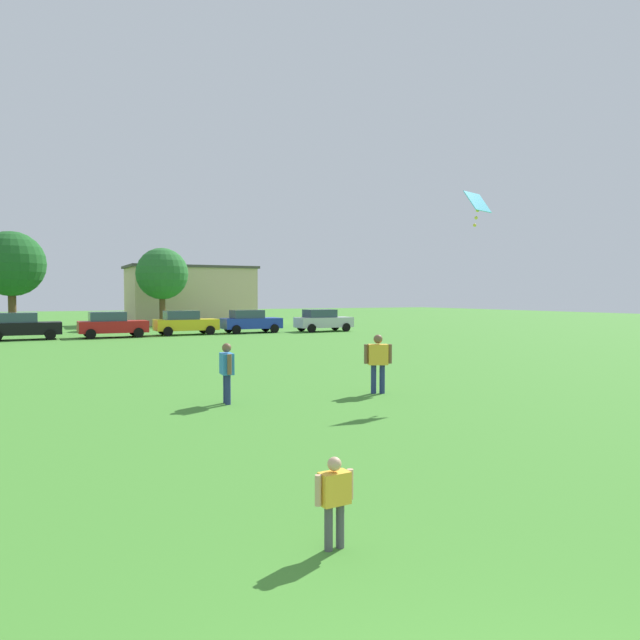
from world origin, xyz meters
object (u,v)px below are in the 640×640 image
object	(u,v)px
bystander_midfield	(227,368)
parked_car_red_2	(112,324)
parked_car_blue_4	(250,321)
tree_far_right	(162,274)
kite	(477,205)
adult_bystander	(378,359)
tree_center	(11,264)
parked_car_silver_5	(323,320)
parked_car_black_1	(22,326)
parked_car_yellow_3	(185,322)
child_kite_flyer	(334,494)

from	to	relation	value
bystander_midfield	parked_car_red_2	bearing A→B (deg)	4.18
parked_car_red_2	parked_car_blue_4	bearing A→B (deg)	3.10
parked_car_red_2	tree_far_right	bearing A→B (deg)	61.60
kite	tree_far_right	world-z (taller)	tree_far_right
adult_bystander	tree_center	world-z (taller)	tree_center
kite	parked_car_blue_4	size ratio (longest dim) A/B	0.24
adult_bystander	tree_far_right	xyz separation A→B (m)	(1.44, 36.27, 3.56)
adult_bystander	parked_car_blue_4	distance (m)	27.70
parked_car_silver_5	tree_far_right	world-z (taller)	tree_far_right
parked_car_red_2	adult_bystander	bearing A→B (deg)	-81.79
parked_car_black_1	parked_car_red_2	bearing A→B (deg)	-3.49
kite	tree_center	world-z (taller)	tree_center
kite	adult_bystander	bearing A→B (deg)	173.19
bystander_midfield	parked_car_blue_4	bearing A→B (deg)	-15.76
parked_car_yellow_3	parked_car_black_1	bearing A→B (deg)	-178.77
bystander_midfield	parked_car_yellow_3	size ratio (longest dim) A/B	0.36
bystander_midfield	kite	distance (m)	8.77
bystander_midfield	parked_car_black_1	xyz separation A→B (m)	(-4.78, 26.48, -0.06)
kite	parked_car_blue_4	bearing A→B (deg)	84.31
kite	parked_car_silver_5	world-z (taller)	kite
child_kite_flyer	parked_car_red_2	xyz separation A→B (m)	(2.03, 34.99, 0.26)
adult_bystander	kite	xyz separation A→B (m)	(3.19, -0.38, 4.45)
bystander_midfield	tree_far_right	size ratio (longest dim) A/B	0.23
tree_far_right	tree_center	bearing A→B (deg)	-174.31
child_kite_flyer	tree_far_right	xyz separation A→B (m)	(7.29, 44.73, 3.94)
parked_car_yellow_3	tree_center	distance (m)	14.17
kite	parked_car_blue_4	distance (m)	27.95
parked_car_black_1	tree_far_right	size ratio (longest dim) A/B	0.64
tree_far_right	bystander_midfield	bearing A→B (deg)	-99.05
child_kite_flyer	parked_car_blue_4	xyz separation A→B (m)	(11.78, 35.52, 0.26)
child_kite_flyer	parked_car_yellow_3	bearing A→B (deg)	74.48
child_kite_flyer	parked_car_red_2	world-z (taller)	parked_car_red_2
parked_car_black_1	parked_car_silver_5	world-z (taller)	same
tree_center	parked_car_black_1	bearing A→B (deg)	-85.34
parked_car_red_2	parked_car_silver_5	xyz separation A→B (m)	(15.27, -0.38, 0.00)
kite	tree_center	bearing A→B (deg)	110.00
parked_car_blue_4	parked_car_silver_5	bearing A→B (deg)	-9.35
bystander_midfield	parked_car_red_2	distance (m)	26.17
parked_car_red_2	parked_car_blue_4	size ratio (longest dim) A/B	1.00
parked_car_silver_5	tree_center	xyz separation A→B (m)	(-21.18, 9.00, 4.19)
child_kite_flyer	bystander_midfield	size ratio (longest dim) A/B	0.65
kite	tree_center	distance (m)	37.82
kite	parked_car_black_1	bearing A→B (deg)	114.23
parked_car_silver_5	tree_center	size ratio (longest dim) A/B	0.57
parked_car_blue_4	child_kite_flyer	bearing A→B (deg)	-108.36
parked_car_silver_5	tree_far_right	distance (m)	14.70
parked_car_black_1	tree_center	xyz separation A→B (m)	(-0.68, 8.31, 4.19)
bystander_midfield	parked_car_black_1	distance (m)	26.91
parked_car_black_1	parked_car_yellow_3	xyz separation A→B (m)	(10.17, 0.22, 0.00)
parked_car_red_2	parked_car_yellow_3	world-z (taller)	same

